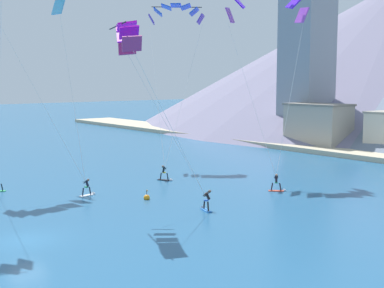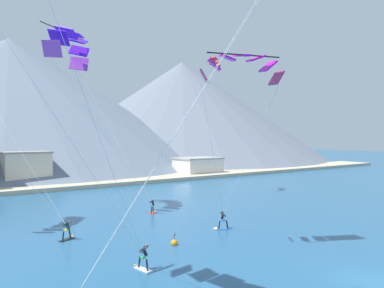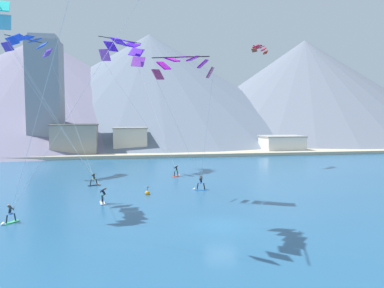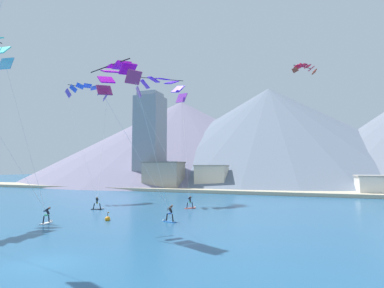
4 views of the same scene
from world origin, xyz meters
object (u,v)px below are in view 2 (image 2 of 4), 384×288
kitesurfer_near_trail (153,208)px  parafoil_kite_distant_high_outer (214,61)px  race_marker_buoy (174,243)px  kitesurfer_far_left (221,223)px  kitesurfer_near_lead (142,261)px  kitesurfer_mid_center (69,233)px  parafoil_kite_near_trail (70,45)px  parafoil_kite_far_left (241,66)px

kitesurfer_near_trail → parafoil_kite_distant_high_outer: size_ratio=0.51×
parafoil_kite_distant_high_outer → race_marker_buoy: size_ratio=3.44×
kitesurfer_far_left → parafoil_kite_distant_high_outer: parafoil_kite_distant_high_outer is taller
kitesurfer_near_lead → kitesurfer_far_left: size_ratio=1.00×
parafoil_kite_distant_high_outer → race_marker_buoy: bearing=-136.2°
kitesurfer_mid_center → parafoil_kite_distant_high_outer: (26.16, 12.42, 19.59)m
parafoil_kite_near_trail → race_marker_buoy: size_ratio=18.92×
kitesurfer_near_trail → parafoil_kite_near_trail: (-7.40, 5.74, 18.53)m
kitesurfer_mid_center → parafoil_kite_near_trail: parafoil_kite_near_trail is taller
kitesurfer_far_left → parafoil_kite_distant_high_outer: (13.60, 17.45, 19.55)m
kitesurfer_near_trail → kitesurfer_far_left: 10.33m
parafoil_kite_distant_high_outer → race_marker_buoy: parafoil_kite_distant_high_outer is taller
kitesurfer_near_lead → parafoil_kite_near_trail: size_ratio=0.09×
parafoil_kite_near_trail → kitesurfer_far_left: bearing=-61.3°
kitesurfer_near_lead → kitesurfer_far_left: bearing=23.9°
kitesurfer_mid_center → parafoil_kite_distant_high_outer: bearing=25.4°
kitesurfer_mid_center → race_marker_buoy: size_ratio=1.70×
parafoil_kite_far_left → parafoil_kite_distant_high_outer: bearing=54.6°
kitesurfer_near_lead → kitesurfer_near_trail: 17.94m
kitesurfer_near_trail → race_marker_buoy: 12.84m
kitesurfer_near_lead → kitesurfer_near_trail: size_ratio=1.00×
kitesurfer_mid_center → parafoil_kite_distant_high_outer: size_ratio=0.49×
kitesurfer_near_lead → parafoil_kite_far_left: size_ratio=0.13×
race_marker_buoy → kitesurfer_near_trail: bearing=67.4°
kitesurfer_mid_center → race_marker_buoy: 9.13m
kitesurfer_near_lead → parafoil_kite_near_trail: bearing=83.8°
parafoil_kite_far_left → race_marker_buoy: bearing=131.6°
kitesurfer_near_trail → parafoil_kite_near_trail: 20.76m
kitesurfer_far_left → parafoil_kite_near_trail: size_ratio=0.09×
kitesurfer_near_trail → kitesurfer_mid_center: bearing=-155.1°
kitesurfer_near_lead → parafoil_kite_near_trail: parafoil_kite_near_trail is taller
kitesurfer_far_left → parafoil_kite_far_left: parafoil_kite_far_left is taller
kitesurfer_far_left → parafoil_kite_far_left: size_ratio=0.13×
kitesurfer_far_left → race_marker_buoy: bearing=-165.7°
kitesurfer_mid_center → parafoil_kite_near_trail: 21.87m
kitesurfer_mid_center → parafoil_kite_far_left: (9.79, -10.59, 13.52)m
kitesurfer_near_trail → kitesurfer_near_lead: bearing=-122.6°
parafoil_kite_far_left → race_marker_buoy: parafoil_kite_far_left is taller
kitesurfer_mid_center → kitesurfer_near_lead: bearing=-81.1°
kitesurfer_near_lead → parafoil_kite_near_trail: (2.25, 20.86, 18.56)m
kitesurfer_mid_center → parafoil_kite_far_left: bearing=-47.3°
kitesurfer_near_lead → parafoil_kite_far_left: (8.23, -0.69, 13.53)m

